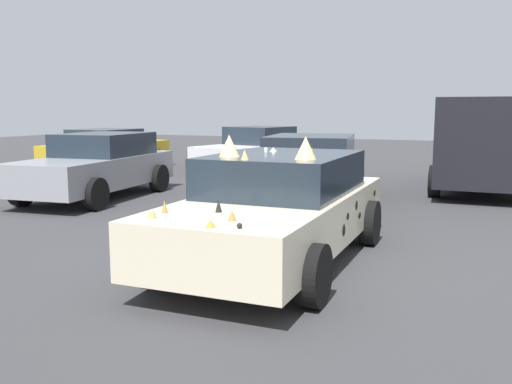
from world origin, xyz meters
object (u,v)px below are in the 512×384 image
Objects in this scene: art_car_decorated at (279,207)px; parked_sedan_far_left at (255,150)px; parked_sedan_behind_right at (97,165)px; parked_sedan_behind_left at (107,150)px; parked_van_near_left at (486,140)px; parked_sedan_row_back_far at (311,168)px.

parked_sedan_far_left is at bearing -155.49° from art_car_decorated.
art_car_decorated is 1.03× the size of parked_sedan_behind_right.
parked_sedan_behind_right is (-4.48, -3.34, 0.04)m from parked_sedan_behind_left.
parked_sedan_behind_left is at bearing -89.84° from parked_van_near_left.
parked_sedan_row_back_far is at bearing 100.39° from parked_sedan_behind_right.
art_car_decorated reaches higher than parked_sedan_row_back_far.
parked_sedan_row_back_far is at bearing -45.73° from parked_van_near_left.
parked_sedan_far_left is at bearing 26.21° from parked_sedan_row_back_far.
parked_sedan_behind_right is at bearing -142.24° from parked_sedan_behind_left.
parked_sedan_behind_left is (7.72, 8.96, -0.04)m from art_car_decorated.
parked_sedan_behind_left is at bearing 58.14° from parked_sedan_row_back_far.
parked_sedan_behind_right is at bearing -60.00° from parked_van_near_left.
art_car_decorated reaches higher than parked_sedan_behind_left.
parked_sedan_far_left is at bearing 161.07° from parked_sedan_behind_right.
parked_van_near_left reaches higher than parked_sedan_behind_right.
parked_sedan_behind_right is (-4.72, 7.83, -0.51)m from parked_van_near_left.
parked_van_near_left is at bearing 163.22° from art_car_decorated.
parked_van_near_left is at bearing 114.56° from parked_sedan_behind_right.
art_car_decorated reaches higher than parked_sedan_far_left.
art_car_decorated is 10.00m from parked_sedan_far_left.
parked_sedan_behind_right is (3.24, 5.62, 0.01)m from art_car_decorated.
parked_sedan_behind_left is at bearing -149.80° from parked_sedan_behind_right.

